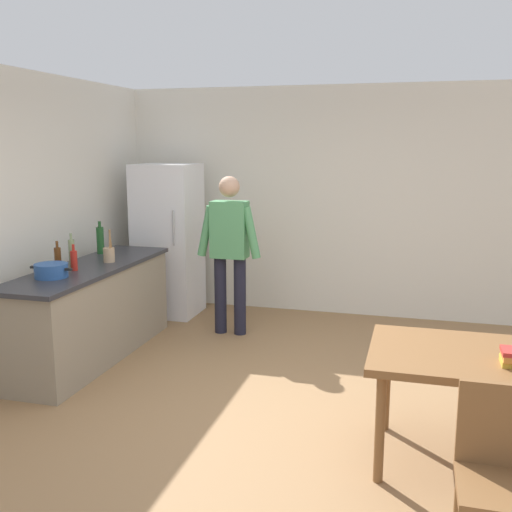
% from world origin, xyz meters
% --- Properties ---
extents(ground_plane, '(14.00, 14.00, 0.00)m').
position_xyz_m(ground_plane, '(0.00, 0.00, 0.00)').
color(ground_plane, '#936D47').
extents(wall_back, '(6.40, 0.12, 2.70)m').
position_xyz_m(wall_back, '(0.00, 3.00, 1.35)').
color(wall_back, silver).
rests_on(wall_back, ground_plane).
extents(kitchen_counter, '(0.64, 2.20, 0.90)m').
position_xyz_m(kitchen_counter, '(-2.00, 0.80, 0.45)').
color(kitchen_counter, gray).
rests_on(kitchen_counter, ground_plane).
extents(refrigerator, '(0.70, 0.67, 1.80)m').
position_xyz_m(refrigerator, '(-1.90, 2.40, 0.90)').
color(refrigerator, white).
rests_on(refrigerator, ground_plane).
extents(person, '(0.70, 0.22, 1.70)m').
position_xyz_m(person, '(-0.95, 1.85, 0.98)').
color(person, '#1E1E2D').
rests_on(person, ground_plane).
extents(dining_table, '(1.40, 0.90, 0.75)m').
position_xyz_m(dining_table, '(1.40, -0.30, 0.67)').
color(dining_table, brown).
rests_on(dining_table, ground_plane).
extents(chair, '(0.42, 0.42, 0.91)m').
position_xyz_m(chair, '(1.40, -1.27, 0.53)').
color(chair, brown).
rests_on(chair, ground_plane).
extents(cooking_pot, '(0.40, 0.28, 0.12)m').
position_xyz_m(cooking_pot, '(-2.05, 0.28, 0.96)').
color(cooking_pot, '#285193').
rests_on(cooking_pot, kitchen_counter).
extents(utensil_jar, '(0.11, 0.11, 0.32)m').
position_xyz_m(utensil_jar, '(-1.91, 1.01, 0.98)').
color(utensil_jar, tan).
rests_on(utensil_jar, kitchen_counter).
extents(bottle_beer_brown, '(0.06, 0.06, 0.26)m').
position_xyz_m(bottle_beer_brown, '(-2.20, 0.60, 1.01)').
color(bottle_beer_brown, '#5B3314').
rests_on(bottle_beer_brown, kitchen_counter).
extents(bottle_wine_green, '(0.08, 0.08, 0.34)m').
position_xyz_m(bottle_wine_green, '(-2.22, 1.40, 1.05)').
color(bottle_wine_green, '#1E5123').
rests_on(bottle_wine_green, kitchen_counter).
extents(bottle_vinegar_tall, '(0.06, 0.06, 0.32)m').
position_xyz_m(bottle_vinegar_tall, '(-2.12, 0.70, 1.04)').
color(bottle_vinegar_tall, gray).
rests_on(bottle_vinegar_tall, kitchen_counter).
extents(bottle_sauce_red, '(0.06, 0.06, 0.24)m').
position_xyz_m(bottle_sauce_red, '(-2.02, 0.58, 1.00)').
color(bottle_sauce_red, '#B22319').
rests_on(bottle_sauce_red, kitchen_counter).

